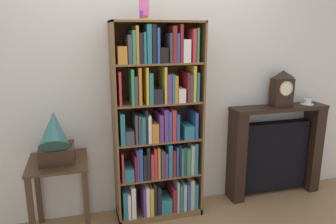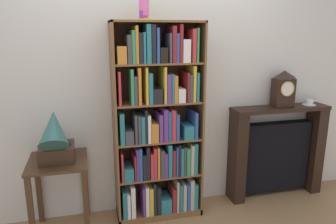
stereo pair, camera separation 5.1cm
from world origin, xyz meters
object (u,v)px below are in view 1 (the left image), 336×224
object	(u,v)px
bookshelf	(159,130)
fireplace_mantel	(274,151)
gramophone	(55,139)
cup_stack	(144,8)
mantel_clock	(282,88)
side_table_left	(59,180)
teacup_with_saucer	(307,102)

from	to	relation	value
bookshelf	fireplace_mantel	world-z (taller)	bookshelf
gramophone	fireplace_mantel	world-z (taller)	gramophone
cup_stack	mantel_clock	world-z (taller)	cup_stack
cup_stack	fireplace_mantel	distance (m)	2.06
side_table_left	teacup_with_saucer	distance (m)	2.63
bookshelf	cup_stack	xyz separation A→B (m)	(-0.12, -0.02, 1.09)
cup_stack	bookshelf	bearing A→B (deg)	9.61
gramophone	mantel_clock	world-z (taller)	mantel_clock
cup_stack	gramophone	world-z (taller)	cup_stack
cup_stack	mantel_clock	bearing A→B (deg)	2.86
mantel_clock	side_table_left	bearing A→B (deg)	-176.53
bookshelf	fireplace_mantel	xyz separation A→B (m)	(1.33, 0.08, -0.37)
side_table_left	gramophone	world-z (taller)	gramophone
fireplace_mantel	mantel_clock	size ratio (longest dim) A/B	2.79
mantel_clock	gramophone	bearing A→B (deg)	-174.97
fireplace_mantel	cup_stack	bearing A→B (deg)	-176.22
cup_stack	mantel_clock	size ratio (longest dim) A/B	0.53
bookshelf	cup_stack	bearing A→B (deg)	-170.39
bookshelf	side_table_left	xyz separation A→B (m)	(-0.91, -0.08, -0.35)
bookshelf	side_table_left	world-z (taller)	bookshelf
gramophone	fireplace_mantel	size ratio (longest dim) A/B	0.48
gramophone	teacup_with_saucer	world-z (taller)	gramophone
gramophone	fireplace_mantel	distance (m)	2.28
bookshelf	mantel_clock	distance (m)	1.38
cup_stack	gramophone	size ratio (longest dim) A/B	0.40
gramophone	side_table_left	bearing A→B (deg)	90.00
mantel_clock	teacup_with_saucer	size ratio (longest dim) A/B	2.72
cup_stack	gramophone	xyz separation A→B (m)	(-0.79, -0.12, -1.04)
side_table_left	mantel_clock	xyz separation A→B (m)	(2.24, 0.14, 0.68)
side_table_left	cup_stack	bearing A→B (deg)	4.58
cup_stack	gramophone	distance (m)	1.31
side_table_left	fireplace_mantel	bearing A→B (deg)	4.06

